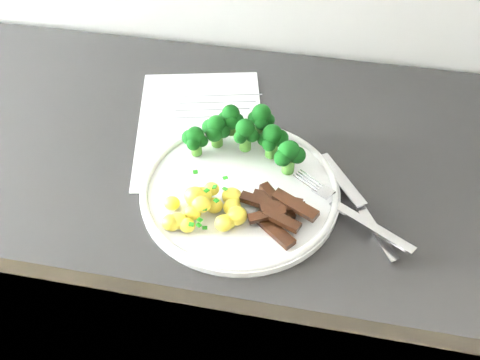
% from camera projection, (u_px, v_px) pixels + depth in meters
% --- Properties ---
extents(counter, '(2.30, 0.58, 0.86)m').
position_uv_depth(counter, '(293.00, 296.00, 1.18)').
color(counter, black).
rests_on(counter, ground).
extents(recipe_paper, '(0.28, 0.35, 0.00)m').
position_uv_depth(recipe_paper, '(200.00, 126.00, 0.92)').
color(recipe_paper, silver).
rests_on(recipe_paper, counter).
extents(plate, '(0.31, 0.31, 0.02)m').
position_uv_depth(plate, '(240.00, 189.00, 0.81)').
color(plate, white).
rests_on(plate, counter).
extents(broccoli, '(0.20, 0.11, 0.07)m').
position_uv_depth(broccoli, '(246.00, 133.00, 0.84)').
color(broccoli, '#396F23').
rests_on(broccoli, plate).
extents(potatoes, '(0.13, 0.10, 0.04)m').
position_uv_depth(potatoes, '(205.00, 206.00, 0.76)').
color(potatoes, '#FDE453').
rests_on(potatoes, plate).
extents(beef_strips, '(0.12, 0.11, 0.03)m').
position_uv_depth(beef_strips, '(279.00, 209.00, 0.76)').
color(beef_strips, black).
rests_on(beef_strips, plate).
extents(fork, '(0.18, 0.13, 0.02)m').
position_uv_depth(fork, '(354.00, 214.00, 0.76)').
color(fork, silver).
rests_on(fork, plate).
extents(knife, '(0.13, 0.19, 0.02)m').
position_uv_depth(knife, '(365.00, 217.00, 0.77)').
color(knife, silver).
rests_on(knife, plate).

